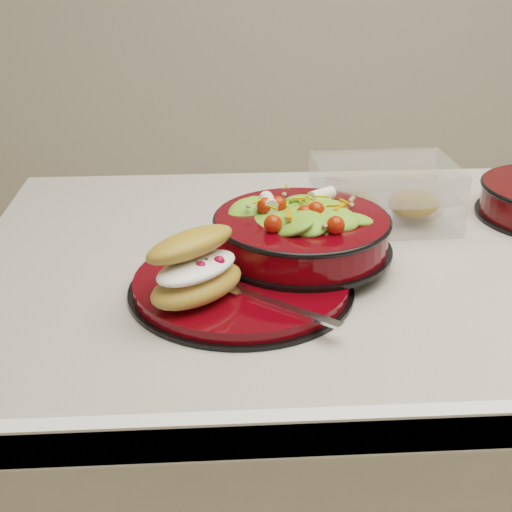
{
  "coord_description": "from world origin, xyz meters",
  "views": [
    {
      "loc": [
        -0.28,
        -0.9,
        1.32
      ],
      "look_at": [
        -0.23,
        -0.08,
        0.94
      ],
      "focal_mm": 50.0,
      "sensor_mm": 36.0,
      "label": 1
    }
  ],
  "objects": [
    {
      "name": "croissant",
      "position": [
        -0.3,
        -0.15,
        0.96
      ],
      "size": [
        0.14,
        0.16,
        0.08
      ],
      "rotation": [
        0.0,
        0.0,
        0.77
      ],
      "color": "#A77733",
      "rests_on": "dinner_plate"
    },
    {
      "name": "dinner_plate",
      "position": [
        -0.25,
        -0.1,
        0.91
      ],
      "size": [
        0.29,
        0.29,
        0.02
      ],
      "rotation": [
        0.0,
        0.0,
        0.22
      ],
      "color": "black",
      "rests_on": "island_counter"
    },
    {
      "name": "salad_bowl",
      "position": [
        -0.16,
        -0.03,
        0.96
      ],
      "size": [
        0.25,
        0.25,
        0.1
      ],
      "rotation": [
        0.0,
        0.0,
        -0.23
      ],
      "color": "black",
      "rests_on": "dinner_plate"
    },
    {
      "name": "fork",
      "position": [
        -0.22,
        -0.17,
        0.92
      ],
      "size": [
        0.15,
        0.13,
        0.0
      ],
      "rotation": [
        0.0,
        0.0,
        0.88
      ],
      "color": "silver",
      "rests_on": "dinner_plate"
    },
    {
      "name": "pastry_box",
      "position": [
        -0.02,
        0.12,
        0.95
      ],
      "size": [
        0.22,
        0.16,
        0.09
      ],
      "rotation": [
        0.0,
        0.0,
        0.03
      ],
      "color": "white",
      "rests_on": "island_counter"
    },
    {
      "name": "island_counter",
      "position": [
        0.0,
        -0.0,
        0.45
      ],
      "size": [
        1.24,
        0.74,
        0.9
      ],
      "color": "white",
      "rests_on": "ground"
    }
  ]
}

